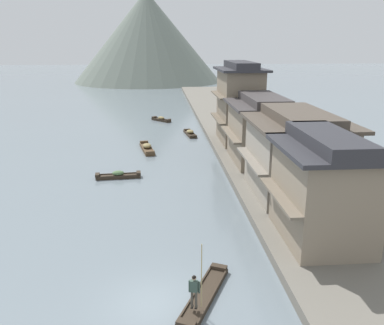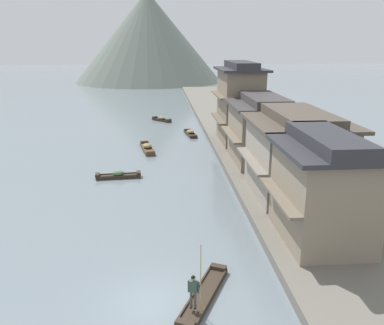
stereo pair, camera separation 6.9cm
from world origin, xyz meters
name	(u,v)px [view 1 (the left image)]	position (x,y,z in m)	size (l,w,h in m)	color
ground_plane	(152,304)	(0.00, 0.00, 0.00)	(400.00, 400.00, 0.00)	slate
riverbank_right	(284,138)	(15.29, 30.00, 0.29)	(18.00, 110.00, 0.58)	#6B665B
boat_foreground_poled	(204,295)	(2.39, 0.27, 0.13)	(2.92, 4.81, 0.38)	#33281E
boatman_person	(195,288)	(1.83, -0.96, 1.39)	(0.56, 0.32, 3.04)	black
boat_moored_nearest	(147,148)	(-0.87, 26.90, 0.26)	(1.82, 5.04, 0.77)	brown
boat_moored_second	(190,133)	(4.39, 34.03, 0.24)	(1.49, 4.19, 0.68)	#33281E
boat_moored_third	(161,119)	(0.84, 43.68, 0.26)	(2.93, 3.14, 0.69)	#33281E
boat_moored_far	(118,175)	(-3.14, 17.80, 0.23)	(3.92, 1.10, 0.66)	#33281E
house_waterfront_nearest	(323,188)	(9.47, 4.56, 3.59)	(5.37, 6.88, 6.14)	gray
house_waterfront_second	(297,154)	(10.35, 11.58, 3.57)	(7.14, 7.93, 6.14)	gray
house_waterfront_tall	(262,130)	(9.96, 20.04, 3.58)	(6.35, 7.93, 6.14)	gray
house_waterfront_narrow	(239,103)	(9.38, 28.08, 4.88)	(5.21, 7.84, 8.74)	#7F705B
hill_far_west	(147,37)	(-2.34, 107.01, 12.63)	(42.85, 42.85, 25.26)	slate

